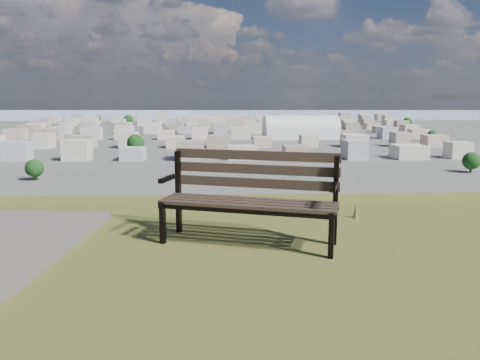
{
  "coord_description": "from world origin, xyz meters",
  "views": [
    {
      "loc": [
        0.77,
        -2.27,
        26.44
      ],
      "look_at": [
        1.03,
        4.21,
        25.3
      ],
      "focal_mm": 35.0,
      "sensor_mm": 36.0,
      "label": 1
    }
  ],
  "objects": [
    {
      "name": "arena",
      "position": [
        52.34,
        302.05,
        4.76
      ],
      "size": [
        49.06,
        23.25,
        20.21
      ],
      "rotation": [
        0.0,
        0.0,
        0.06
      ],
      "color": "silver",
      "rests_on": "ground"
    },
    {
      "name": "bay_water",
      "position": [
        0.0,
        900.0,
        0.0
      ],
      "size": [
        2400.0,
        700.0,
        0.12
      ],
      "primitive_type": "cube",
      "color": "#9CB1C7",
      "rests_on": "ground"
    },
    {
      "name": "city_trees",
      "position": [
        -26.39,
        319.0,
        4.83
      ],
      "size": [
        406.52,
        387.2,
        9.98
      ],
      "color": "#322119",
      "rests_on": "ground"
    },
    {
      "name": "far_hills",
      "position": [
        -60.92,
        1402.93,
        25.47
      ],
      "size": [
        2050.0,
        340.0,
        60.0
      ],
      "color": "#969FBA",
      "rests_on": "ground"
    },
    {
      "name": "park_bench",
      "position": [
        1.06,
        2.31,
        25.51
      ],
      "size": [
        1.82,
        1.05,
        0.91
      ],
      "rotation": [
        0.0,
        0.0,
        -0.31
      ],
      "color": "#3B2B22",
      "rests_on": "hilltop_mesa"
    },
    {
      "name": "city_blocks",
      "position": [
        0.0,
        394.44,
        3.5
      ],
      "size": [
        395.0,
        361.0,
        7.0
      ],
      "color": "beige",
      "rests_on": "ground"
    }
  ]
}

